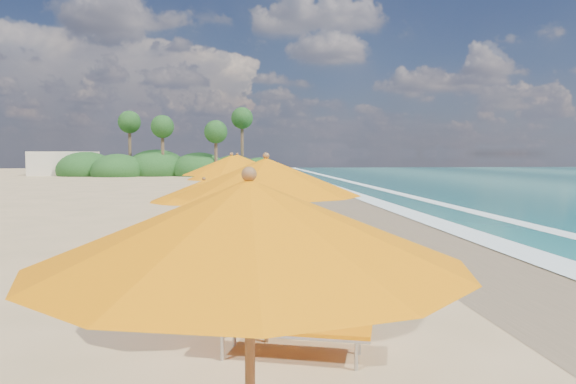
{
  "coord_description": "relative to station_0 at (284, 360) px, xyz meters",
  "views": [
    {
      "loc": [
        -1.84,
        -19.2,
        2.55
      ],
      "look_at": [
        0.0,
        0.0,
        1.2
      ],
      "focal_mm": 34.24,
      "sensor_mm": 36.0,
      "label": 1
    }
  ],
  "objects": [
    {
      "name": "station_5",
      "position": [
        0.0,
        18.19,
        0.06
      ],
      "size": [
        3.14,
        3.01,
        2.59
      ],
      "rotation": [
        0.0,
        0.0,
        -0.21
      ],
      "color": "olive",
      "rests_on": "ground"
    },
    {
      "name": "station_7",
      "position": [
        0.66,
        25.34,
        -0.11
      ],
      "size": [
        2.51,
        2.33,
        2.28
      ],
      "rotation": [
        0.0,
        0.0,
        0.04
      ],
      "color": "olive",
      "rests_on": "ground"
    },
    {
      "name": "surf_foam",
      "position": [
        8.28,
        16.19,
        -1.36
      ],
      "size": [
        4.0,
        160.0,
        0.01
      ],
      "color": "white",
      "rests_on": "ground"
    },
    {
      "name": "station_9",
      "position": [
        0.18,
        32.89,
        -0.02
      ],
      "size": [
        3.05,
        2.96,
        2.44
      ],
      "rotation": [
        0.0,
        0.0,
        0.28
      ],
      "color": "olive",
      "rests_on": "ground"
    },
    {
      "name": "station_2",
      "position": [
        -0.71,
        7.6,
        -0.21
      ],
      "size": [
        2.71,
        2.66,
        2.11
      ],
      "rotation": [
        0.0,
        0.0,
        0.36
      ],
      "color": "olive",
      "rests_on": "ground"
    },
    {
      "name": "treeline",
      "position": [
        -8.36,
        61.7,
        -0.39
      ],
      "size": [
        25.8,
        8.8,
        9.74
      ],
      "color": "#163D14",
      "rests_on": "ground"
    },
    {
      "name": "beach_building",
      "position": [
        -20.42,
        64.19,
        0.01
      ],
      "size": [
        7.0,
        5.0,
        2.8
      ],
      "primitive_type": "cube",
      "color": "beige",
      "rests_on": "ground"
    },
    {
      "name": "station_6",
      "position": [
        -0.71,
        20.68,
        -0.18
      ],
      "size": [
        2.82,
        2.8,
        2.16
      ],
      "rotation": [
        0.0,
        0.0,
        -0.42
      ],
      "color": "olive",
      "rests_on": "ground"
    },
    {
      "name": "station_3",
      "position": [
        -0.17,
        11.09,
        0.06
      ],
      "size": [
        3.27,
        3.19,
        2.58
      ],
      "rotation": [
        0.0,
        0.0,
        0.31
      ],
      "color": "olive",
      "rests_on": "ground"
    },
    {
      "name": "station_4",
      "position": [
        -0.59,
        14.76,
        -0.15
      ],
      "size": [
        2.62,
        2.5,
        2.2
      ],
      "rotation": [
        0.0,
        0.0,
        -0.17
      ],
      "color": "olive",
      "rests_on": "ground"
    },
    {
      "name": "station_8",
      "position": [
        0.03,
        29.27,
        0.05
      ],
      "size": [
        3.03,
        2.88,
        2.56
      ],
      "rotation": [
        0.0,
        0.0,
        0.15
      ],
      "color": "olive",
      "rests_on": "ground"
    },
    {
      "name": "ground",
      "position": [
        1.58,
        16.19,
        -1.39
      ],
      "size": [
        160.0,
        160.0,
        0.0
      ],
      "primitive_type": "plane",
      "color": "tan",
      "rests_on": "ground"
    },
    {
      "name": "wet_sand",
      "position": [
        5.58,
        16.19,
        -1.38
      ],
      "size": [
        4.0,
        160.0,
        0.01
      ],
      "primitive_type": "cube",
      "color": "#8A7252",
      "rests_on": "ground"
    },
    {
      "name": "station_1",
      "position": [
        0.33,
        4.21,
        0.05
      ],
      "size": [
        3.22,
        3.13,
        2.57
      ],
      "rotation": [
        0.0,
        0.0,
        -0.29
      ],
      "color": "olive",
      "rests_on": "ground"
    },
    {
      "name": "station_0",
      "position": [
        0.0,
        0.0,
        0.0
      ],
      "size": [
        2.67,
        2.47,
        2.48
      ],
      "rotation": [
        0.0,
        0.0,
        0.01
      ],
      "color": "olive",
      "rests_on": "ground"
    }
  ]
}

